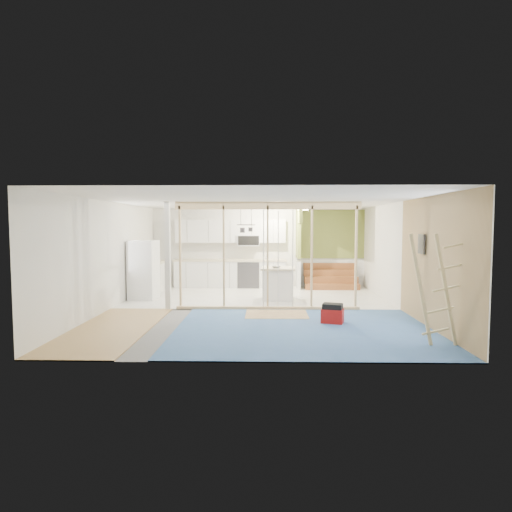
{
  "coord_description": "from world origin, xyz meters",
  "views": [
    {
      "loc": [
        0.25,
        -10.17,
        2.01
      ],
      "look_at": [
        0.01,
        0.6,
        1.26
      ],
      "focal_mm": 30.0,
      "sensor_mm": 36.0,
      "label": 1
    }
  ],
  "objects_px": {
    "fridge": "(144,270)",
    "ladder": "(437,290)",
    "island": "(278,284)",
    "toolbox": "(332,314)"
  },
  "relations": [
    {
      "from": "island",
      "to": "ladder",
      "type": "bearing_deg",
      "value": -56.7
    },
    {
      "from": "fridge",
      "to": "island",
      "type": "xyz_separation_m",
      "value": [
        3.67,
        0.02,
        -0.37
      ]
    },
    {
      "from": "fridge",
      "to": "toolbox",
      "type": "height_order",
      "value": "fridge"
    },
    {
      "from": "fridge",
      "to": "ladder",
      "type": "relative_size",
      "value": 0.86
    },
    {
      "from": "toolbox",
      "to": "ladder",
      "type": "height_order",
      "value": "ladder"
    },
    {
      "from": "toolbox",
      "to": "ladder",
      "type": "relative_size",
      "value": 0.28
    },
    {
      "from": "fridge",
      "to": "ladder",
      "type": "bearing_deg",
      "value": -31.24
    },
    {
      "from": "island",
      "to": "toolbox",
      "type": "relative_size",
      "value": 1.89
    },
    {
      "from": "ladder",
      "to": "toolbox",
      "type": "bearing_deg",
      "value": 127.38
    },
    {
      "from": "island",
      "to": "ladder",
      "type": "height_order",
      "value": "ladder"
    }
  ]
}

